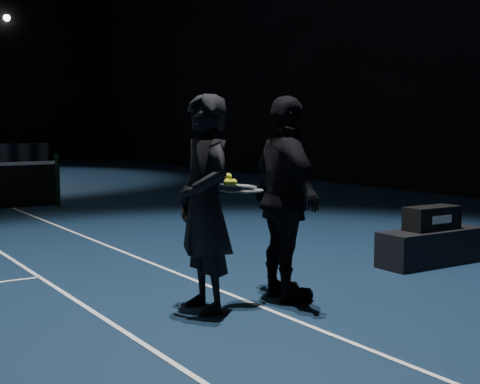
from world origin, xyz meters
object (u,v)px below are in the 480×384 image
object	(u,v)px
player_bench	(431,247)
player_a	(205,204)
player_b	(286,199)
racket_lower	(249,191)
racket_bag	(432,218)
racket_upper	(242,186)
tennis_balls	(230,181)

from	to	relation	value
player_bench	player_a	distance (m)	3.43
player_b	racket_lower	distance (m)	0.41
racket_bag	racket_upper	bearing A→B (deg)	-174.35
player_a	racket_lower	world-z (taller)	player_a
player_b	racket_lower	bearing A→B (deg)	93.09
player_bench	tennis_balls	size ratio (longest dim) A/B	11.92
player_b	racket_upper	world-z (taller)	player_b
player_a	tennis_balls	bearing A→B (deg)	87.38
player_bench	racket_lower	xyz separation A→B (m)	(-2.88, -0.29, 0.87)
player_bench	player_a	size ratio (longest dim) A/B	0.72
racket_upper	tennis_balls	xyz separation A→B (m)	(-0.15, -0.02, 0.06)
player_bench	tennis_balls	xyz separation A→B (m)	(-3.07, -0.27, 0.98)
racket_bag	tennis_balls	xyz separation A→B (m)	(-3.07, -0.27, 0.62)
racket_lower	racket_upper	world-z (taller)	racket_upper
racket_lower	tennis_balls	world-z (taller)	tennis_balls
tennis_balls	racket_upper	bearing A→B (deg)	6.96
racket_bag	player_a	bearing A→B (deg)	-175.04
player_bench	racket_bag	distance (m)	0.36
racket_lower	racket_upper	bearing A→B (deg)	141.34
racket_bag	racket_upper	world-z (taller)	racket_upper
player_a	racket_lower	xyz separation A→B (m)	(0.45, -0.05, 0.10)
racket_bag	racket_lower	size ratio (longest dim) A/B	1.05
racket_upper	tennis_balls	size ratio (longest dim) A/B	5.67
player_a	tennis_balls	distance (m)	0.32
player_bench	player_b	xyz separation A→B (m)	(-2.48, -0.34, 0.78)
racket_lower	player_b	bearing A→B (deg)	0.00
racket_upper	tennis_balls	bearing A→B (deg)	-170.43
racket_lower	racket_bag	bearing A→B (deg)	12.43
player_a	racket_lower	bearing A→B (deg)	86.25
racket_lower	tennis_balls	bearing A→B (deg)	178.53
player_b	racket_lower	xyz separation A→B (m)	(-0.40, 0.05, 0.10)
player_a	racket_upper	distance (m)	0.43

